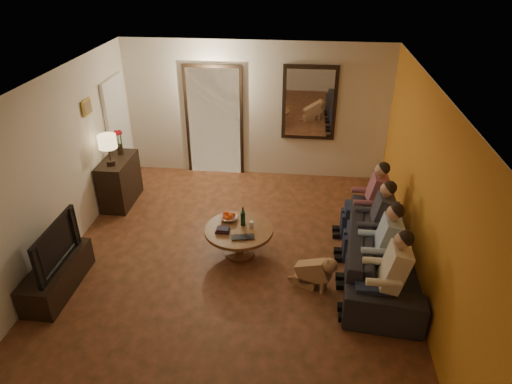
# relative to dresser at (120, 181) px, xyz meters

# --- Properties ---
(floor) EXTENTS (5.00, 6.00, 0.01)m
(floor) POSITION_rel_dresser_xyz_m (2.25, -1.56, -0.42)
(floor) COLOR #442B12
(floor) RESTS_ON ground
(ceiling) EXTENTS (5.00, 6.00, 0.01)m
(ceiling) POSITION_rel_dresser_xyz_m (2.25, -1.56, 2.18)
(ceiling) COLOR white
(ceiling) RESTS_ON back_wall
(back_wall) EXTENTS (5.00, 0.02, 2.60)m
(back_wall) POSITION_rel_dresser_xyz_m (2.25, 1.44, 0.88)
(back_wall) COLOR beige
(back_wall) RESTS_ON floor
(front_wall) EXTENTS (5.00, 0.02, 2.60)m
(front_wall) POSITION_rel_dresser_xyz_m (2.25, -4.56, 0.88)
(front_wall) COLOR beige
(front_wall) RESTS_ON floor
(left_wall) EXTENTS (0.02, 6.00, 2.60)m
(left_wall) POSITION_rel_dresser_xyz_m (-0.25, -1.56, 0.88)
(left_wall) COLOR beige
(left_wall) RESTS_ON floor
(right_wall) EXTENTS (0.02, 6.00, 2.60)m
(right_wall) POSITION_rel_dresser_xyz_m (4.75, -1.56, 0.88)
(right_wall) COLOR beige
(right_wall) RESTS_ON floor
(orange_accent) EXTENTS (0.01, 6.00, 2.60)m
(orange_accent) POSITION_rel_dresser_xyz_m (4.74, -1.56, 0.88)
(orange_accent) COLOR orange
(orange_accent) RESTS_ON right_wall
(kitchen_doorway) EXTENTS (1.00, 0.06, 2.10)m
(kitchen_doorway) POSITION_rel_dresser_xyz_m (1.45, 1.42, 0.63)
(kitchen_doorway) COLOR #FFE0A5
(kitchen_doorway) RESTS_ON floor
(door_trim) EXTENTS (1.12, 0.04, 2.22)m
(door_trim) POSITION_rel_dresser_xyz_m (1.45, 1.41, 0.63)
(door_trim) COLOR black
(door_trim) RESTS_ON floor
(fridge_glimpse) EXTENTS (0.45, 0.03, 1.70)m
(fridge_glimpse) POSITION_rel_dresser_xyz_m (1.70, 1.42, 0.48)
(fridge_glimpse) COLOR silver
(fridge_glimpse) RESTS_ON floor
(mirror_frame) EXTENTS (1.00, 0.05, 1.40)m
(mirror_frame) POSITION_rel_dresser_xyz_m (3.25, 1.40, 1.08)
(mirror_frame) COLOR black
(mirror_frame) RESTS_ON back_wall
(mirror_glass) EXTENTS (0.86, 0.02, 1.26)m
(mirror_glass) POSITION_rel_dresser_xyz_m (3.25, 1.37, 1.08)
(mirror_glass) COLOR white
(mirror_glass) RESTS_ON back_wall
(white_door) EXTENTS (0.06, 0.85, 2.04)m
(white_door) POSITION_rel_dresser_xyz_m (-0.21, 0.74, 0.60)
(white_door) COLOR white
(white_door) RESTS_ON floor
(framed_art) EXTENTS (0.03, 0.28, 0.24)m
(framed_art) POSITION_rel_dresser_xyz_m (-0.22, -0.26, 1.43)
(framed_art) COLOR #B28C33
(framed_art) RESTS_ON left_wall
(art_canvas) EXTENTS (0.01, 0.22, 0.18)m
(art_canvas) POSITION_rel_dresser_xyz_m (-0.21, -0.26, 1.43)
(art_canvas) COLOR brown
(art_canvas) RESTS_ON left_wall
(dresser) EXTENTS (0.45, 0.95, 0.84)m
(dresser) POSITION_rel_dresser_xyz_m (0.00, 0.00, 0.00)
(dresser) COLOR black
(dresser) RESTS_ON floor
(table_lamp) EXTENTS (0.30, 0.30, 0.54)m
(table_lamp) POSITION_rel_dresser_xyz_m (0.00, -0.22, 0.69)
(table_lamp) COLOR beige
(table_lamp) RESTS_ON dresser
(flower_vase) EXTENTS (0.14, 0.14, 0.44)m
(flower_vase) POSITION_rel_dresser_xyz_m (0.00, 0.22, 0.64)
(flower_vase) COLOR red
(flower_vase) RESTS_ON dresser
(tv_stand) EXTENTS (0.45, 1.24, 0.41)m
(tv_stand) POSITION_rel_dresser_xyz_m (0.00, -2.34, -0.21)
(tv_stand) COLOR black
(tv_stand) RESTS_ON floor
(tv) EXTENTS (1.05, 0.14, 0.60)m
(tv) POSITION_rel_dresser_xyz_m (0.00, -2.34, 0.30)
(tv) COLOR black
(tv) RESTS_ON tv_stand
(sofa) EXTENTS (2.55, 1.21, 0.72)m
(sofa) POSITION_rel_dresser_xyz_m (4.34, -1.54, -0.06)
(sofa) COLOR black
(sofa) RESTS_ON floor
(person_a) EXTENTS (0.60, 0.40, 1.20)m
(person_a) POSITION_rel_dresser_xyz_m (4.24, -2.44, 0.18)
(person_a) COLOR tan
(person_a) RESTS_ON sofa
(person_b) EXTENTS (0.60, 0.40, 1.20)m
(person_b) POSITION_rel_dresser_xyz_m (4.24, -1.84, 0.18)
(person_b) COLOR tan
(person_b) RESTS_ON sofa
(person_c) EXTENTS (0.60, 0.40, 1.20)m
(person_c) POSITION_rel_dresser_xyz_m (4.24, -1.24, 0.18)
(person_c) COLOR tan
(person_c) RESTS_ON sofa
(person_d) EXTENTS (0.60, 0.40, 1.20)m
(person_d) POSITION_rel_dresser_xyz_m (4.24, -0.64, 0.18)
(person_d) COLOR tan
(person_d) RESTS_ON sofa
(dog) EXTENTS (0.61, 0.43, 0.56)m
(dog) POSITION_rel_dresser_xyz_m (3.39, -1.94, -0.14)
(dog) COLOR #A27D4B
(dog) RESTS_ON floor
(coffee_table) EXTENTS (1.28, 1.28, 0.45)m
(coffee_table) POSITION_rel_dresser_xyz_m (2.30, -1.31, -0.20)
(coffee_table) COLOR brown
(coffee_table) RESTS_ON floor
(bowl) EXTENTS (0.26, 0.26, 0.06)m
(bowl) POSITION_rel_dresser_xyz_m (2.12, -1.09, 0.06)
(bowl) COLOR white
(bowl) RESTS_ON coffee_table
(oranges) EXTENTS (0.20, 0.20, 0.08)m
(oranges) POSITION_rel_dresser_xyz_m (2.12, -1.09, 0.13)
(oranges) COLOR #E54B13
(oranges) RESTS_ON bowl
(wine_bottle) EXTENTS (0.07, 0.07, 0.31)m
(wine_bottle) POSITION_rel_dresser_xyz_m (2.35, -1.21, 0.18)
(wine_bottle) COLOR black
(wine_bottle) RESTS_ON coffee_table
(wine_glass) EXTENTS (0.06, 0.06, 0.10)m
(wine_glass) POSITION_rel_dresser_xyz_m (2.48, -1.26, 0.08)
(wine_glass) COLOR silver
(wine_glass) RESTS_ON coffee_table
(book_stack) EXTENTS (0.20, 0.15, 0.07)m
(book_stack) POSITION_rel_dresser_xyz_m (2.08, -1.41, 0.06)
(book_stack) COLOR black
(book_stack) RESTS_ON coffee_table
(laptop) EXTENTS (0.36, 0.27, 0.03)m
(laptop) POSITION_rel_dresser_xyz_m (2.40, -1.59, 0.04)
(laptop) COLOR black
(laptop) RESTS_ON coffee_table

